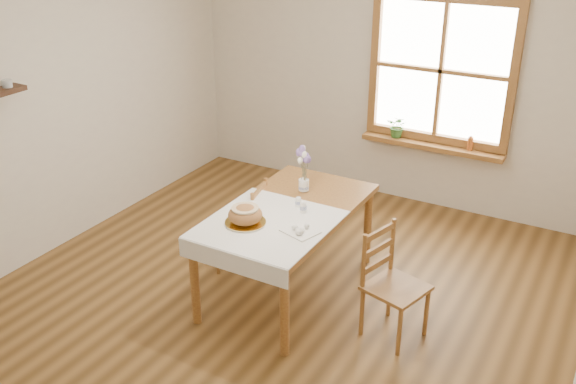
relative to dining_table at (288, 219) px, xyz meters
name	(u,v)px	position (x,y,z in m)	size (l,w,h in m)	color
ground	(270,307)	(0.00, -0.30, -0.66)	(5.00, 5.00, 0.00)	brown
room_walls	(267,102)	(0.00, -0.30, 1.04)	(4.60, 5.10, 2.65)	beige
window	(441,71)	(0.50, 2.17, 0.79)	(1.46, 0.08, 1.46)	olive
window_sill	(432,146)	(0.50, 2.10, 0.03)	(1.46, 0.20, 0.05)	olive
dining_table	(288,219)	(0.00, 0.00, 0.00)	(0.90, 1.60, 0.75)	olive
table_linen	(268,224)	(0.00, -0.30, 0.09)	(0.91, 0.99, 0.01)	white
chair_left	(241,226)	(-0.53, 0.12, -0.26)	(0.38, 0.40, 0.82)	olive
chair_right	(396,286)	(0.98, -0.14, -0.24)	(0.40, 0.41, 0.85)	olive
bread_plate	(245,223)	(-0.15, -0.39, 0.10)	(0.30, 0.30, 0.02)	white
bread_loaf	(245,213)	(-0.15, -0.39, 0.18)	(0.26, 0.26, 0.14)	#AC6E3D
egg_napkin	(300,231)	(0.27, -0.30, 0.10)	(0.24, 0.21, 0.01)	white
eggs	(300,228)	(0.27, -0.30, 0.13)	(0.19, 0.17, 0.04)	silver
salt_shaker	(298,202)	(0.06, 0.06, 0.14)	(0.05, 0.05, 0.09)	white
pepper_shaker	(303,206)	(0.14, -0.01, 0.15)	(0.05, 0.05, 0.10)	white
flower_vase	(304,186)	(-0.05, 0.36, 0.13)	(0.09, 0.09, 0.10)	white
lavender_bouquet	(304,164)	(-0.05, 0.36, 0.33)	(0.16, 0.16, 0.29)	#785BA2
potted_plant	(398,129)	(0.12, 2.10, 0.14)	(0.21, 0.23, 0.18)	#36692A
amber_bottle	(470,143)	(0.88, 2.10, 0.12)	(0.05, 0.05, 0.15)	#AD5420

